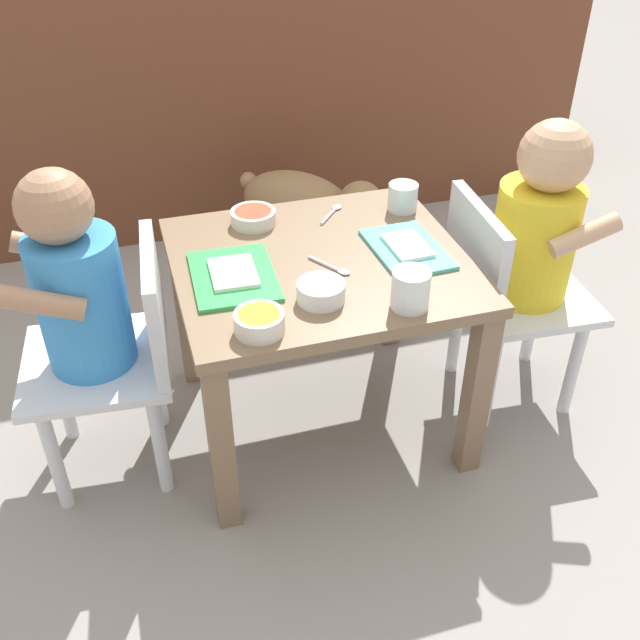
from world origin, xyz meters
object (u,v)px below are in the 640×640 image
Objects in this scene: cereal_bowl_right_side at (259,322)px; spoon_by_right_tray at (332,212)px; food_tray_right at (407,248)px; veggie_bowl_near at (253,217)px; dining_table at (320,291)px; spoon_by_left_tray at (334,267)px; dog at (307,206)px; seated_child_left at (88,301)px; seated_child_right at (530,238)px; water_cup_right at (410,292)px; water_cup_left at (403,199)px; veggie_bowl_far at (321,291)px; food_tray_left at (233,275)px.

cereal_bowl_right_side is 1.04× the size of spoon_by_right_tray.
veggie_bowl_near reaches higher than food_tray_right.
spoon_by_right_tray reaches higher than dining_table.
spoon_by_left_tray is (0.02, -0.04, 0.08)m from dining_table.
dining_table is at bearing -103.22° from dog.
seated_child_left is at bearing 175.68° from spoon_by_left_tray.
seated_child_left is 7.99× the size of spoon_by_right_tray.
veggie_bowl_near is (-0.24, -0.44, 0.22)m from dog.
dining_table is 0.46m from seated_child_right.
seated_child_right is at bearing 26.17° from water_cup_right.
veggie_bowl_far is at bearing -133.42° from water_cup_left.
seated_child_left reaches higher than food_tray_left.
seated_child_right is 3.27× the size of food_tray_right.
spoon_by_left_tray is at bearing -101.11° from dog.
spoon_by_left_tray is (0.18, 0.16, -0.02)m from cereal_bowl_right_side.
dining_table is 0.45m from seated_child_left.
water_cup_right is 0.82× the size of veggie_bowl_far.
food_tray_left is 2.97× the size of water_cup_right.
seated_child_left reaches higher than spoon_by_right_tray.
spoon_by_left_tray is at bearing -106.74° from spoon_by_right_tray.
veggie_bowl_near reaches higher than spoon_by_left_tray.
spoon_by_right_tray is at bearing 65.42° from dining_table.
water_cup_left is (-0.21, 0.19, 0.03)m from seated_child_right.
food_tray_right is at bearing 28.78° from veggie_bowl_far.
food_tray_right is 0.25m from veggie_bowl_far.
seated_child_left is at bearing 177.32° from food_tray_left.
spoon_by_left_tray is (0.46, -0.03, 0.01)m from seated_child_left.
veggie_bowl_far is at bearing 156.23° from water_cup_right.
food_tray_left is 2.54× the size of spoon_by_right_tray.
food_tray_left is 2.35× the size of spoon_by_left_tray.
seated_child_left is 0.90m from seated_child_right.
dog is at bearing 100.89° from water_cup_left.
seated_child_right is 0.75m from dog.
food_tray_left is at bearing 178.59° from seated_child_right.
veggie_bowl_near is at bearing -118.73° from dog.
seated_child_right reaches higher than cereal_bowl_right_side.
water_cup_right is at bearing -109.87° from water_cup_left.
seated_child_left is 0.59m from water_cup_right.
dog is 0.90m from cereal_bowl_right_side.
food_tray_right is 3.16× the size of water_cup_left.
veggie_bowl_near is at bearing 79.18° from cereal_bowl_right_side.
seated_child_right is 0.42m from spoon_by_right_tray.
dog is at bearing 87.32° from water_cup_right.
food_tray_left is 3.30× the size of water_cup_left.
water_cup_left is 0.33m from veggie_bowl_near.
veggie_bowl_far is (-0.04, -0.14, 0.09)m from dining_table.
cereal_bowl_right_side is (0.28, -0.19, 0.03)m from seated_child_left.
spoon_by_right_tray is (0.12, 0.32, -0.02)m from veggie_bowl_far.
water_cup_left is at bearing 13.05° from seated_child_left.
water_cup_right is 0.19m from spoon_by_left_tray.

